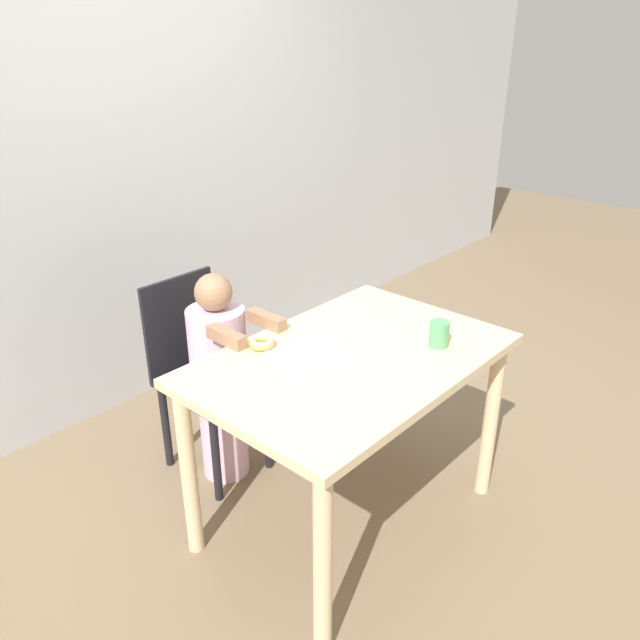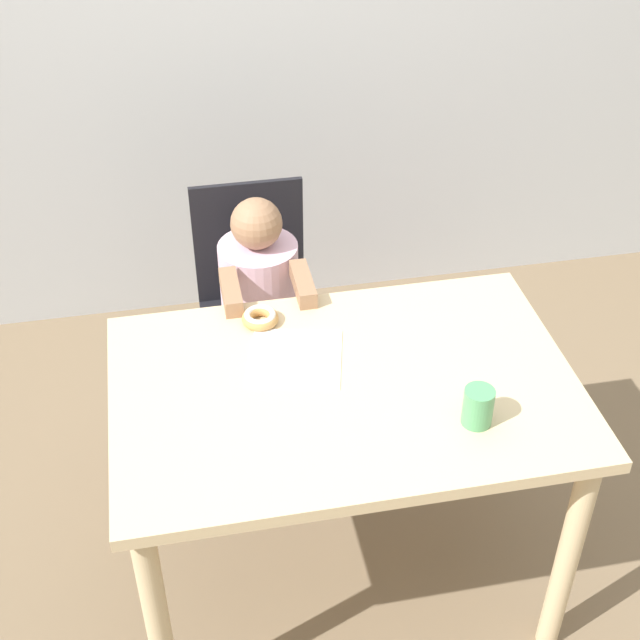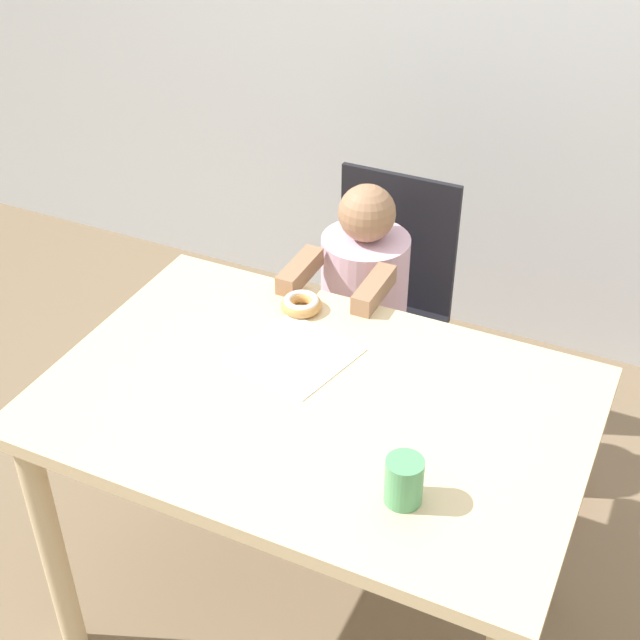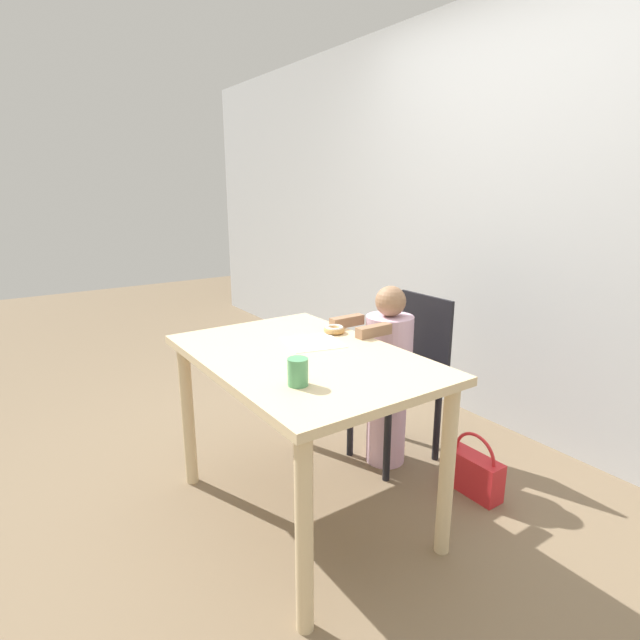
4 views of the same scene
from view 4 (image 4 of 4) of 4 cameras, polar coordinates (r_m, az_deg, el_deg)
The scene contains 9 objects.
ground_plane at distance 2.45m, azimuth -1.86°, elevation -21.08°, with size 12.00×12.00×0.00m, color #7A664C.
wall_back at distance 3.06m, azimuth 22.79°, elevation 10.28°, with size 8.00×0.05×2.50m.
dining_table at distance 2.13m, azimuth -2.01°, elevation -6.73°, with size 1.17×0.78×0.76m.
chair at distance 2.72m, azimuth 9.59°, elevation -6.43°, with size 0.37×0.42×0.89m.
child_figure at distance 2.64m, azimuth 7.69°, elevation -6.48°, with size 0.26×0.41×0.96m.
donut at distance 2.38m, azimuth 1.66°, elevation -1.07°, with size 0.10×0.10×0.03m.
napkin at distance 2.24m, azimuth -0.84°, elevation -2.57°, with size 0.29×0.29×0.00m.
handbag at distance 2.62m, azimuth 17.09°, elevation -16.24°, with size 0.29×0.10×0.31m.
cup at distance 1.75m, azimuth -2.55°, elevation -5.94°, with size 0.07×0.07×0.10m.
Camera 4 is at (1.67, -1.05, 1.44)m, focal length 28.00 mm.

